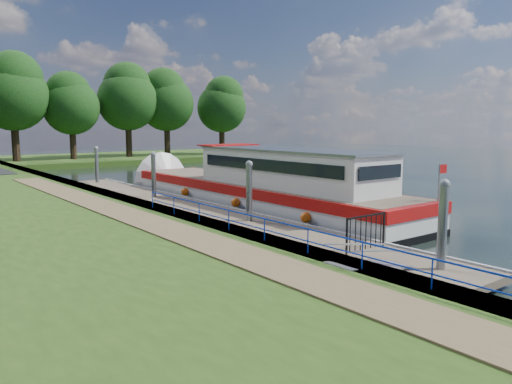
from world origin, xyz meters
TOP-DOWN VIEW (x-y plane):
  - ground at (0.00, 0.00)m, footprint 160.00×160.00m
  - bank_edge at (-2.55, 15.00)m, footprint 1.10×90.00m
  - far_bank at (12.00, 52.00)m, footprint 60.00×18.00m
  - footpath at (-4.40, 8.00)m, footprint 1.60×40.00m
  - blue_fence at (-2.75, 3.00)m, footprint 0.04×18.04m
  - pontoon at (0.00, 13.00)m, footprint 2.50×30.00m
  - mooring_piles at (0.00, 13.00)m, footprint 0.30×27.30m
  - gangway at (-1.85, 0.50)m, footprint 2.58×1.00m
  - gate_panel at (-0.00, 2.20)m, footprint 1.85×0.05m
  - barge at (3.60, 13.02)m, footprint 4.36×21.15m
  - horizon_trees at (-1.61, 48.68)m, footprint 54.38×10.03m

SIDE VIEW (x-z plane):
  - ground at x=0.00m, z-range 0.00..0.00m
  - pontoon at x=0.00m, z-range -0.10..0.46m
  - far_bank at x=12.00m, z-range 0.00..0.60m
  - bank_edge at x=-2.55m, z-range 0.00..0.78m
  - gangway at x=-1.85m, z-range 0.16..1.09m
  - footpath at x=-4.40m, z-range 0.78..0.83m
  - barge at x=3.60m, z-range -1.30..3.48m
  - gate_panel at x=0.00m, z-range 0.57..1.72m
  - mooring_piles at x=0.00m, z-range -0.50..3.05m
  - blue_fence at x=-2.75m, z-range 0.95..1.67m
  - horizon_trees at x=-1.61m, z-range 1.51..14.38m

